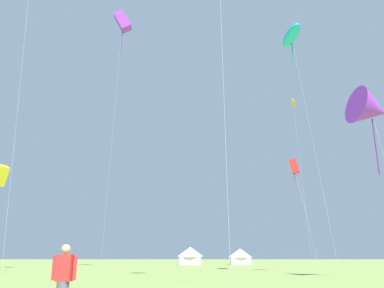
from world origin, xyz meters
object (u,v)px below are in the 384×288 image
(kite_purple_box, at_px, (123,22))
(person_spectator, at_px, (63,284))
(kite_yellow_box, at_px, (0,175))
(festival_tent_left, at_px, (190,255))
(kite_yellow_diamond, at_px, (294,108))
(kite_purple_delta, at_px, (371,109))
(festival_tent_center, at_px, (240,256))
(kite_red_box, at_px, (294,167))
(kite_cyan_parafoil, at_px, (291,36))

(kite_purple_box, relative_size, person_spectator, 20.67)
(kite_purple_box, xyz_separation_m, kite_yellow_box, (-12.01, -5.54, -23.70))
(kite_yellow_box, height_order, festival_tent_left, kite_yellow_box)
(kite_yellow_diamond, bearing_deg, kite_purple_delta, -96.00)
(person_spectator, relative_size, festival_tent_center, 0.40)
(kite_purple_box, height_order, kite_yellow_box, kite_purple_box)
(person_spectator, xyz_separation_m, festival_tent_center, (10.69, 63.62, 0.69))
(kite_yellow_box, bearing_deg, festival_tent_left, 53.31)
(kite_red_box, distance_m, kite_cyan_parafoil, 13.05)
(festival_tent_left, height_order, festival_tent_center, festival_tent_left)
(kite_purple_delta, xyz_separation_m, festival_tent_left, (-13.71, 46.58, -9.87))
(kite_yellow_box, bearing_deg, kite_purple_delta, -26.91)
(kite_red_box, bearing_deg, kite_cyan_parafoil, -95.98)
(kite_yellow_box, height_order, person_spectator, kite_yellow_box)
(kite_cyan_parafoil, relative_size, festival_tent_left, 4.93)
(kite_purple_delta, height_order, festival_tent_center, kite_purple_delta)
(festival_tent_center, bearing_deg, kite_cyan_parafoil, -87.35)
(kite_yellow_box, height_order, kite_purple_delta, kite_purple_delta)
(person_spectator, bearing_deg, festival_tent_center, 80.46)
(kite_purple_box, distance_m, kite_cyan_parafoil, 27.72)
(kite_purple_delta, xyz_separation_m, festival_tent_center, (-4.83, 46.58, -10.03))
(festival_tent_left, bearing_deg, kite_yellow_box, -126.69)
(kite_purple_box, xyz_separation_m, festival_tent_left, (9.41, 23.21, -32.42))
(kite_red_box, xyz_separation_m, festival_tent_center, (-2.25, 33.88, -8.68))
(kite_purple_box, height_order, festival_tent_left, kite_purple_box)
(festival_tent_left, bearing_deg, person_spectator, -91.62)
(kite_red_box, distance_m, festival_tent_left, 36.66)
(kite_purple_box, distance_m, kite_yellow_box, 27.14)
(kite_yellow_box, xyz_separation_m, kite_purple_delta, (35.13, -17.83, 1.16))
(kite_yellow_box, bearing_deg, kite_yellow_diamond, 24.16)
(kite_purple_delta, bearing_deg, kite_cyan_parafoil, 110.37)
(kite_yellow_diamond, xyz_separation_m, kite_purple_delta, (-3.70, -35.25, -13.57))
(kite_purple_delta, bearing_deg, kite_yellow_box, 153.09)
(person_spectator, xyz_separation_m, festival_tent_left, (1.80, 63.62, 0.85))
(kite_cyan_parafoil, xyz_separation_m, festival_tent_center, (-1.78, 38.36, -20.92))
(kite_red_box, xyz_separation_m, kite_cyan_parafoil, (-0.47, -4.48, 12.24))
(festival_tent_center, bearing_deg, kite_yellow_diamond, -53.03)
(kite_yellow_box, distance_m, person_spectator, 41.14)
(kite_yellow_box, distance_m, kite_red_box, 32.95)
(kite_yellow_box, height_order, kite_cyan_parafoil, kite_cyan_parafoil)
(kite_cyan_parafoil, xyz_separation_m, kite_purple_delta, (3.05, -8.22, -10.89))
(kite_cyan_parafoil, bearing_deg, kite_purple_box, 142.95)
(kite_cyan_parafoil, relative_size, kite_yellow_diamond, 0.86)
(kite_yellow_diamond, xyz_separation_m, festival_tent_center, (-8.53, 11.33, -23.60))
(festival_tent_left, bearing_deg, kite_yellow_diamond, -33.06)
(festival_tent_left, bearing_deg, kite_purple_box, -112.08)
(kite_purple_box, bearing_deg, kite_red_box, -27.45)
(person_spectator, bearing_deg, kite_cyan_parafoil, 63.74)
(person_spectator, height_order, festival_tent_left, festival_tent_left)
(festival_tent_center, bearing_deg, festival_tent_left, -180.00)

